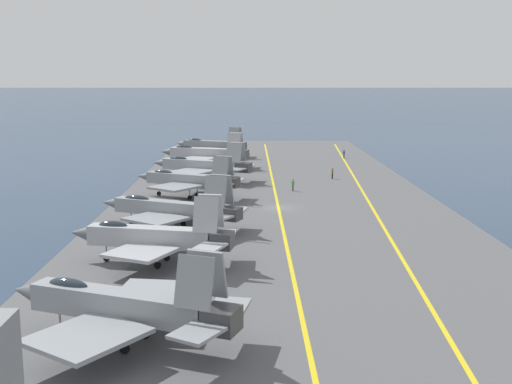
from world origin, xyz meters
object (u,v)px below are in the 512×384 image
parked_jet_seventh (212,145)px  parked_jet_second (153,237)px  parked_jet_third (172,208)px  parked_jet_sixth (205,153)px  parked_jet_fifth (203,165)px  crew_brown_vest (332,173)px  parked_jet_nearest (123,305)px  parked_jet_fourth (189,180)px  crew_blue_vest (344,153)px  crew_green_vest (293,184)px

parked_jet_seventh → parked_jet_second: bearing=179.6°
parked_jet_third → parked_jet_sixth: parked_jet_sixth is taller
parked_jet_seventh → parked_jet_fifth: bearing=-179.3°
parked_jet_second → crew_brown_vest: 53.18m
parked_jet_nearest → parked_jet_seventh: parked_jet_nearest is taller
parked_jet_second → parked_jet_seventh: (77.97, -0.58, -0.04)m
parked_jet_nearest → parked_jet_fourth: bearing=0.7°
parked_jet_second → parked_jet_fifth: bearing=-1.2°
parked_jet_sixth → crew_brown_vest: 25.52m
parked_jet_seventh → crew_blue_vest: (-2.96, -27.16, -1.48)m
parked_jet_fourth → parked_jet_third: bearing=179.4°
parked_jet_second → parked_jet_sixth: 61.75m
parked_jet_seventh → parked_jet_third: bearing=179.4°
parked_jet_third → parked_jet_fourth: bearing=-0.6°
crew_blue_vest → parked_jet_fifth: bearing=136.7°
parked_jet_fifth → parked_jet_second: bearing=178.8°
parked_jet_nearest → parked_jet_second: (17.32, 0.69, -0.00)m
parked_jet_third → parked_jet_sixth: (47.87, -0.37, 0.43)m
parked_jet_sixth → crew_green_vest: (-24.71, -14.48, -1.66)m
parked_jet_second → parked_jet_fourth: 31.55m
parked_jet_fifth → parked_jet_sixth: size_ratio=1.01×
crew_blue_vest → crew_brown_vest: bearing=167.8°
parked_jet_second → crew_blue_vest: 79.99m
parked_jet_sixth → parked_jet_fourth: bearing=179.7°
parked_jet_sixth → parked_jet_seventh: 16.23m
parked_jet_seventh → crew_brown_vest: parked_jet_seventh is taller
parked_jet_seventh → crew_brown_vest: 36.55m
parked_jet_nearest → crew_brown_vest: size_ratio=8.90×
parked_jet_seventh → parked_jet_sixth: bearing=179.0°
parked_jet_seventh → parked_jet_nearest: bearing=-179.9°
parked_jet_fourth → parked_jet_fifth: bearing=-3.1°
parked_jet_sixth → parked_jet_seventh: size_ratio=1.09×
crew_green_vest → crew_brown_vest: 13.45m
parked_jet_third → parked_jet_sixth: 47.87m
parked_jet_nearest → parked_jet_fourth: 48.87m
parked_jet_third → crew_blue_vest: size_ratio=9.54×
crew_green_vest → crew_brown_vest: bearing=-32.4°
parked_jet_second → parked_jet_seventh: parked_jet_second is taller
crew_green_vest → crew_blue_vest: (37.97, -12.95, 0.00)m
crew_green_vest → parked_jet_third: bearing=147.3°
crew_blue_vest → parked_jet_second: bearing=159.7°
crew_brown_vest → parked_jet_fourth: bearing=127.6°
parked_jet_seventh → parked_jet_fourth: bearing=179.4°
parked_jet_fifth → parked_jet_seventh: size_ratio=1.10×
parked_jet_fourth → parked_jet_sixth: parked_jet_sixth is taller
parked_jet_nearest → crew_brown_vest: bearing=-18.0°
parked_jet_second → parked_jet_third: parked_jet_second is taller
parked_jet_sixth → parked_jet_second: bearing=179.7°
crew_green_vest → crew_brown_vest: (11.36, -7.20, 0.00)m
parked_jet_seventh → crew_brown_vest: (-29.58, -21.42, -1.47)m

